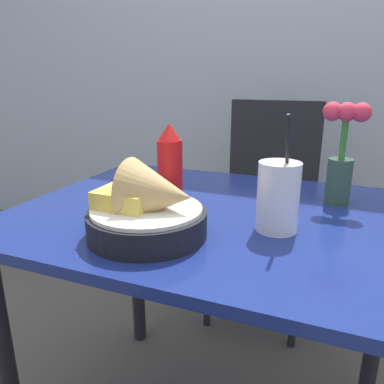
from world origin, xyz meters
name	(u,v)px	position (x,y,z in m)	size (l,w,h in m)	color
wall_window	(301,21)	(0.00, 1.28, 1.30)	(7.00, 0.06, 2.60)	#9EA8B7
dining_table	(217,254)	(0.00, 0.00, 0.60)	(0.97, 0.74, 0.72)	navy
chair_far_window	(268,190)	(-0.02, 0.77, 0.55)	(0.40, 0.40, 0.94)	black
food_basket	(150,210)	(-0.08, -0.20, 0.78)	(0.24, 0.24, 0.16)	black
ketchup_bottle	(170,165)	(-0.14, 0.02, 0.82)	(0.06, 0.06, 0.20)	red
drink_cup	(278,199)	(0.15, -0.06, 0.79)	(0.09, 0.09, 0.25)	silver
flower_vase	(342,154)	(0.27, 0.17, 0.85)	(0.11, 0.06, 0.26)	#2D4738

